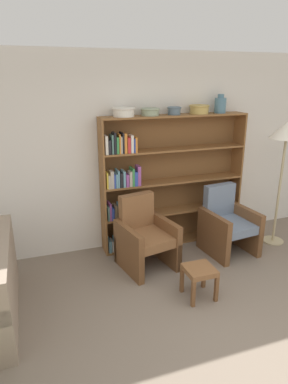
# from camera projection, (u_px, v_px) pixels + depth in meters

# --- Properties ---
(ground_plane) EXTENTS (24.00, 24.00, 0.00)m
(ground_plane) POSITION_uv_depth(u_px,v_px,m) (271.00, 356.00, 3.10)
(ground_plane) COLOR #7A6B5B
(wall_back) EXTENTS (12.00, 0.06, 2.75)m
(wall_back) POSITION_uv_depth(u_px,v_px,m) (163.00, 151.00, 5.00)
(wall_back) COLOR silver
(wall_back) RESTS_ON ground
(bookshelf) EXTENTS (2.14, 0.30, 1.91)m
(bookshelf) POSITION_uv_depth(u_px,v_px,m) (160.00, 184.00, 4.96)
(bookshelf) COLOR brown
(bookshelf) RESTS_ON ground
(bowl_copper) EXTENTS (0.30, 0.30, 0.12)m
(bowl_copper) POSITION_uv_depth(u_px,v_px,m) (124.00, 111.00, 4.44)
(bowl_copper) COLOR silver
(bowl_copper) RESTS_ON bookshelf
(bowl_terracotta) EXTENTS (0.26, 0.26, 0.10)m
(bowl_terracotta) POSITION_uv_depth(u_px,v_px,m) (150.00, 111.00, 4.56)
(bowl_terracotta) COLOR gray
(bowl_terracotta) RESTS_ON bookshelf
(bowl_brass) EXTENTS (0.20, 0.20, 0.11)m
(bowl_brass) POSITION_uv_depth(u_px,v_px,m) (174.00, 110.00, 4.66)
(bowl_brass) COLOR slate
(bowl_brass) RESTS_ON bookshelf
(bowl_sage) EXTENTS (0.28, 0.28, 0.12)m
(bowl_sage) POSITION_uv_depth(u_px,v_px,m) (199.00, 109.00, 4.78)
(bowl_sage) COLOR tan
(bowl_sage) RESTS_ON bookshelf
(vase_tall) EXTENTS (0.16, 0.16, 0.26)m
(vase_tall) POSITION_uv_depth(u_px,v_px,m) (220.00, 105.00, 4.87)
(vase_tall) COLOR slate
(vase_tall) RESTS_ON bookshelf
(armchair_leather) EXTENTS (0.76, 0.79, 0.94)m
(armchair_leather) POSITION_uv_depth(u_px,v_px,m) (145.00, 237.00, 4.49)
(armchair_leather) COLOR brown
(armchair_leather) RESTS_ON ground
(armchair_cushioned) EXTENTS (0.71, 0.75, 0.94)m
(armchair_cushioned) POSITION_uv_depth(u_px,v_px,m) (227.00, 224.00, 4.88)
(armchair_cushioned) COLOR brown
(armchair_cushioned) RESTS_ON ground
(floor_lamp) EXTENTS (0.48, 0.48, 1.83)m
(floor_lamp) POSITION_uv_depth(u_px,v_px,m) (286.00, 136.00, 4.76)
(floor_lamp) COLOR tan
(floor_lamp) RESTS_ON ground
(footstool) EXTENTS (0.33, 0.33, 0.37)m
(footstool) POSITION_uv_depth(u_px,v_px,m) (199.00, 274.00, 3.86)
(footstool) COLOR brown
(footstool) RESTS_ON ground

